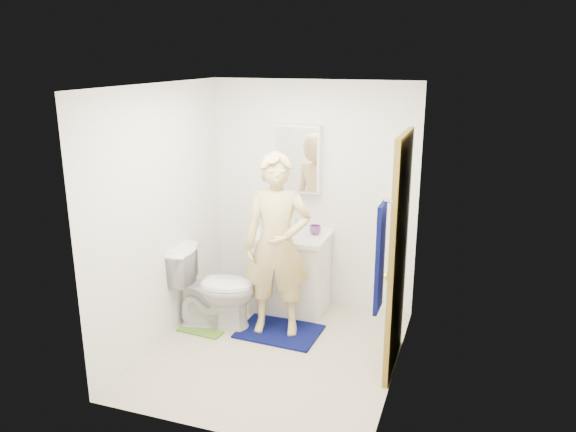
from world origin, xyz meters
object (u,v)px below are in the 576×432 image
object	(u,v)px
medicine_cabinet	(297,158)
man	(277,245)
vanity_cabinet	(290,274)
soap_dispenser	(274,224)
towel	(380,258)
toothbrush_cup	(315,230)
toilet	(214,288)

from	to	relation	value
medicine_cabinet	man	xyz separation A→B (m)	(0.05, -0.76, -0.69)
vanity_cabinet	soap_dispenser	distance (m)	0.58
medicine_cabinet	towel	world-z (taller)	medicine_cabinet
vanity_cabinet	soap_dispenser	world-z (taller)	soap_dispenser
medicine_cabinet	toothbrush_cup	xyz separation A→B (m)	(0.25, -0.16, -0.70)
toothbrush_cup	man	bearing A→B (deg)	-107.98
towel	soap_dispenser	xyz separation A→B (m)	(-1.34, 1.43, -0.30)
vanity_cabinet	toothbrush_cup	size ratio (longest dim) A/B	6.77
vanity_cabinet	soap_dispenser	bearing A→B (deg)	-161.82
medicine_cabinet	soap_dispenser	distance (m)	0.72
towel	toothbrush_cup	size ratio (longest dim) A/B	6.77
toilet	soap_dispenser	size ratio (longest dim) A/B	4.09
soap_dispenser	toothbrush_cup	distance (m)	0.43
soap_dispenser	medicine_cabinet	bearing A→B (deg)	59.79
soap_dispenser	toilet	bearing A→B (deg)	-126.72
toilet	vanity_cabinet	bearing A→B (deg)	-52.11
man	medicine_cabinet	bearing A→B (deg)	82.70
soap_dispenser	toothbrush_cup	xyz separation A→B (m)	(0.41, 0.12, -0.06)
vanity_cabinet	toothbrush_cup	world-z (taller)	toothbrush_cup
toilet	toothbrush_cup	size ratio (longest dim) A/B	7.04
soap_dispenser	man	bearing A→B (deg)	-66.27
medicine_cabinet	soap_dispenser	xyz separation A→B (m)	(-0.16, -0.28, -0.65)
medicine_cabinet	toilet	xyz separation A→B (m)	(-0.58, -0.84, -1.18)
toilet	toothbrush_cup	world-z (taller)	toothbrush_cup
toilet	soap_dispenser	world-z (taller)	soap_dispenser
towel	toothbrush_cup	xyz separation A→B (m)	(-0.93, 1.55, -0.35)
towel	toothbrush_cup	world-z (taller)	towel
medicine_cabinet	man	world-z (taller)	medicine_cabinet
toothbrush_cup	vanity_cabinet	bearing A→B (deg)	-164.35
towel	medicine_cabinet	bearing A→B (deg)	124.61
vanity_cabinet	man	distance (m)	0.74
toothbrush_cup	towel	bearing A→B (deg)	-59.03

